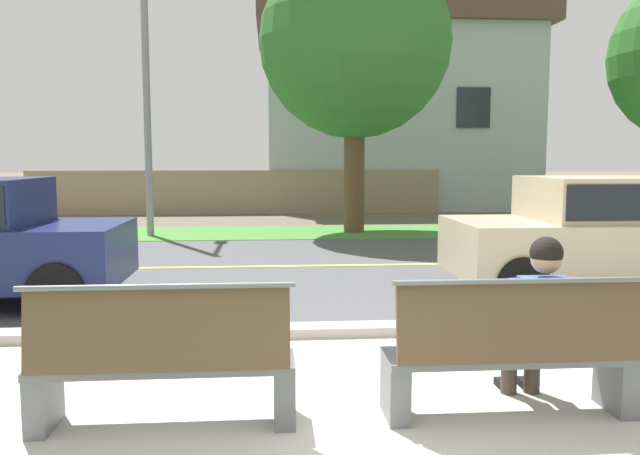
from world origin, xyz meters
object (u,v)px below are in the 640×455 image
object	(u,v)px
bench_left	(163,364)
shade_tree_far_left	(362,27)
streetlamp	(148,68)
seated_person_blue	(538,316)
bench_right	(512,355)
car_beige_near	(616,229)

from	to	relation	value
bench_left	shade_tree_far_left	bearing A→B (deg)	75.41
streetlamp	shade_tree_far_left	world-z (taller)	shade_tree_far_left
seated_person_blue	bench_left	bearing A→B (deg)	-176.26
bench_right	streetlamp	size ratio (longest dim) A/B	0.26
bench_right	streetlamp	bearing A→B (deg)	111.86
seated_person_blue	shade_tree_far_left	bearing A→B (deg)	88.59
bench_left	seated_person_blue	bearing A→B (deg)	3.74
bench_right	shade_tree_far_left	bearing A→B (deg)	87.31
shade_tree_far_left	car_beige_near	bearing A→B (deg)	-71.30
streetlamp	shade_tree_far_left	size ratio (longest dim) A/B	0.90
seated_person_blue	streetlamp	world-z (taller)	streetlamp
bench_left	shade_tree_far_left	world-z (taller)	shade_tree_far_left
bench_left	bench_right	world-z (taller)	same
bench_left	car_beige_near	world-z (taller)	car_beige_near
car_beige_near	streetlamp	size ratio (longest dim) A/B	0.65
bench_left	streetlamp	xyz separation A→B (m)	(-2.04, 10.91, 3.37)
car_beige_near	bench_right	bearing A→B (deg)	-126.69
bench_left	streetlamp	world-z (taller)	streetlamp
bench_left	car_beige_near	size ratio (longest dim) A/B	0.40
seated_person_blue	streetlamp	xyz separation A→B (m)	(-4.63, 10.74, 3.14)
bench_right	bench_left	bearing A→B (deg)	180.00
bench_right	car_beige_near	world-z (taller)	car_beige_near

